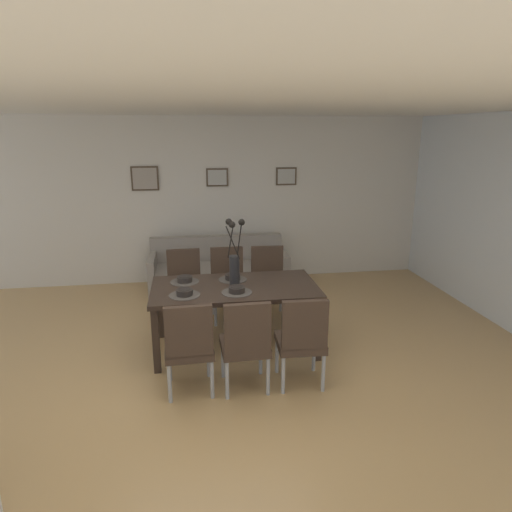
% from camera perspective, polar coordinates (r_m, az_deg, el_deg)
% --- Properties ---
extents(ground_plane, '(9.00, 9.00, 0.00)m').
position_cam_1_polar(ground_plane, '(4.54, -4.85, -15.84)').
color(ground_plane, tan).
extents(back_wall_panel, '(9.00, 0.10, 2.60)m').
position_cam_1_polar(back_wall_panel, '(7.20, -6.92, 7.02)').
color(back_wall_panel, silver).
rests_on(back_wall_panel, ground).
extents(ceiling_panel, '(9.00, 7.20, 0.08)m').
position_cam_1_polar(ceiling_panel, '(4.28, -6.10, 19.21)').
color(ceiling_panel, white).
extents(dining_table, '(1.80, 0.94, 0.74)m').
position_cam_1_polar(dining_table, '(4.91, -2.73, -4.67)').
color(dining_table, '#33261E').
rests_on(dining_table, ground).
extents(dining_chair_near_left, '(0.46, 0.46, 0.92)m').
position_cam_1_polar(dining_chair_near_left, '(4.17, -8.55, -11.01)').
color(dining_chair_near_left, '#3D2D23').
rests_on(dining_chair_near_left, ground).
extents(dining_chair_near_right, '(0.45, 0.45, 0.92)m').
position_cam_1_polar(dining_chair_near_right, '(5.76, -9.13, -3.36)').
color(dining_chair_near_right, '#3D2D23').
rests_on(dining_chair_near_right, ground).
extents(dining_chair_far_left, '(0.45, 0.45, 0.92)m').
position_cam_1_polar(dining_chair_far_left, '(4.17, -1.32, -10.78)').
color(dining_chair_far_left, '#3D2D23').
rests_on(dining_chair_far_left, ground).
extents(dining_chair_far_right, '(0.45, 0.45, 0.92)m').
position_cam_1_polar(dining_chair_far_right, '(5.79, -3.60, -3.08)').
color(dining_chair_far_right, '#3D2D23').
rests_on(dining_chair_far_right, ground).
extents(dining_chair_mid_left, '(0.46, 0.46, 0.92)m').
position_cam_1_polar(dining_chair_mid_left, '(4.26, 5.88, -10.29)').
color(dining_chair_mid_left, '#3D2D23').
rests_on(dining_chair_mid_left, ground).
extents(dining_chair_mid_right, '(0.47, 0.47, 0.92)m').
position_cam_1_polar(dining_chair_mid_right, '(5.83, 1.53, -2.91)').
color(dining_chair_mid_right, '#3D2D23').
rests_on(dining_chair_mid_right, ground).
extents(centerpiece_vase, '(0.21, 0.23, 0.73)m').
position_cam_1_polar(centerpiece_vase, '(4.80, -2.78, -0.64)').
color(centerpiece_vase, '#232326').
rests_on(centerpiece_vase, dining_table).
extents(placemat_near_left, '(0.32, 0.32, 0.01)m').
position_cam_1_polar(placemat_near_left, '(4.66, -9.10, -4.95)').
color(placemat_near_left, '#4C4742').
rests_on(placemat_near_left, dining_table).
extents(bowl_near_left, '(0.17, 0.17, 0.07)m').
position_cam_1_polar(bowl_near_left, '(4.65, -9.12, -4.53)').
color(bowl_near_left, '#2D2826').
rests_on(bowl_near_left, dining_table).
extents(placemat_near_right, '(0.32, 0.32, 0.01)m').
position_cam_1_polar(placemat_near_right, '(5.06, -9.10, -3.28)').
color(placemat_near_right, '#4C4742').
rests_on(placemat_near_right, dining_table).
extents(bowl_near_right, '(0.17, 0.17, 0.07)m').
position_cam_1_polar(bowl_near_right, '(5.05, -9.12, -2.88)').
color(bowl_near_right, '#2D2826').
rests_on(bowl_near_right, dining_table).
extents(placemat_far_left, '(0.32, 0.32, 0.01)m').
position_cam_1_polar(placemat_far_left, '(4.68, -2.47, -4.66)').
color(placemat_far_left, '#4C4742').
rests_on(placemat_far_left, dining_table).
extents(bowl_far_left, '(0.17, 0.17, 0.07)m').
position_cam_1_polar(bowl_far_left, '(4.67, -2.47, -4.23)').
color(bowl_far_left, '#2D2826').
rests_on(bowl_far_left, dining_table).
extents(placemat_far_right, '(0.32, 0.32, 0.01)m').
position_cam_1_polar(placemat_far_right, '(5.08, -3.00, -3.01)').
color(placemat_far_right, '#4C4742').
rests_on(placemat_far_right, dining_table).
extents(bowl_far_right, '(0.17, 0.17, 0.07)m').
position_cam_1_polar(bowl_far_right, '(5.07, -3.00, -2.61)').
color(bowl_far_right, '#2D2826').
rests_on(bowl_far_right, dining_table).
extents(sofa, '(2.03, 0.84, 0.80)m').
position_cam_1_polar(sofa, '(6.82, -4.83, -2.23)').
color(sofa, gray).
rests_on(sofa, ground).
extents(framed_picture_left, '(0.41, 0.03, 0.37)m').
position_cam_1_polar(framed_picture_left, '(7.11, -14.01, 9.59)').
color(framed_picture_left, '#473828').
extents(framed_picture_center, '(0.34, 0.03, 0.28)m').
position_cam_1_polar(framed_picture_center, '(7.10, -4.98, 9.98)').
color(framed_picture_center, '#473828').
extents(framed_picture_right, '(0.33, 0.03, 0.28)m').
position_cam_1_polar(framed_picture_right, '(7.25, 3.89, 10.12)').
color(framed_picture_right, '#473828').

